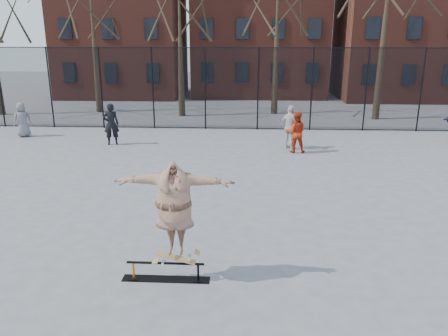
# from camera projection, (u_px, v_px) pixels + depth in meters

# --- Properties ---
(ground) EXTENTS (100.00, 100.00, 0.00)m
(ground) POSITION_uv_depth(u_px,v_px,m) (213.00, 250.00, 9.49)
(ground) COLOR slate
(skate_rail) EXTENTS (1.67, 0.26, 0.37)m
(skate_rail) POSITION_uv_depth(u_px,v_px,m) (166.00, 273.00, 8.29)
(skate_rail) COLOR black
(skate_rail) RESTS_ON ground
(skateboard) EXTENTS (0.80, 0.19, 0.10)m
(skateboard) POSITION_uv_depth(u_px,v_px,m) (176.00, 260.00, 8.20)
(skateboard) COLOR #A57B42
(skateboard) RESTS_ON skate_rail
(skater) EXTENTS (2.20, 0.62, 1.78)m
(skater) POSITION_uv_depth(u_px,v_px,m) (175.00, 214.00, 7.93)
(skater) COLOR #373688
(skater) RESTS_ON skateboard
(bystander_grey) EXTENTS (0.93, 0.86, 1.59)m
(bystander_grey) POSITION_uv_depth(u_px,v_px,m) (22.00, 120.00, 20.07)
(bystander_grey) COLOR slate
(bystander_grey) RESTS_ON ground
(bystander_black) EXTENTS (0.75, 0.60, 1.78)m
(bystander_black) POSITION_uv_depth(u_px,v_px,m) (111.00, 124.00, 18.56)
(bystander_black) COLOR black
(bystander_black) RESTS_ON ground
(bystander_red) EXTENTS (0.82, 0.65, 1.63)m
(bystander_red) POSITION_uv_depth(u_px,v_px,m) (296.00, 132.00, 17.31)
(bystander_red) COLOR #AA280F
(bystander_red) RESTS_ON ground
(bystander_white) EXTENTS (1.09, 1.01, 1.80)m
(bystander_white) POSITION_uv_depth(u_px,v_px,m) (291.00, 127.00, 17.84)
(bystander_white) COLOR beige
(bystander_white) RESTS_ON ground
(fence) EXTENTS (34.03, 0.07, 4.00)m
(fence) POSITION_uv_depth(u_px,v_px,m) (233.00, 88.00, 21.33)
(fence) COLOR black
(fence) RESTS_ON ground
(rowhouses) EXTENTS (29.00, 7.00, 13.00)m
(rowhouses) POSITION_uv_depth(u_px,v_px,m) (249.00, 14.00, 32.57)
(rowhouses) COLOR #5D281E
(rowhouses) RESTS_ON ground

